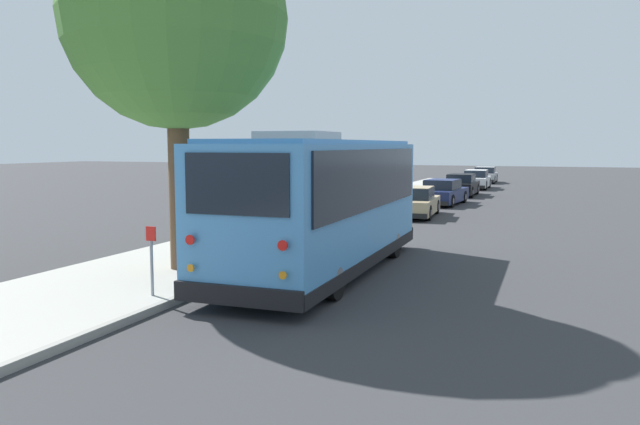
% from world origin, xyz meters
% --- Properties ---
extents(ground_plane, '(160.00, 160.00, 0.00)m').
position_xyz_m(ground_plane, '(0.00, 0.00, 0.00)').
color(ground_plane, '#333335').
extents(sidewalk_slab, '(80.00, 4.12, 0.15)m').
position_xyz_m(sidewalk_slab, '(0.00, 3.60, 0.07)').
color(sidewalk_slab, '#A3A099').
rests_on(sidewalk_slab, ground).
extents(curb_strip, '(80.00, 0.14, 0.15)m').
position_xyz_m(curb_strip, '(0.00, 1.47, 0.07)').
color(curb_strip, gray).
rests_on(curb_strip, ground).
extents(shuttle_bus, '(8.97, 2.88, 3.35)m').
position_xyz_m(shuttle_bus, '(-1.21, -0.11, 1.78)').
color(shuttle_bus, '#4C93D1').
rests_on(shuttle_bus, ground).
extents(parked_sedan_tan, '(4.41, 1.97, 1.29)m').
position_xyz_m(parked_sedan_tan, '(11.31, 0.47, 0.60)').
color(parked_sedan_tan, tan).
rests_on(parked_sedan_tan, ground).
extents(parked_sedan_navy, '(4.68, 2.03, 1.30)m').
position_xyz_m(parked_sedan_navy, '(17.21, 0.33, 0.61)').
color(parked_sedan_navy, '#19234C').
rests_on(parked_sedan_navy, ground).
extents(parked_sedan_black, '(4.53, 1.80, 1.33)m').
position_xyz_m(parked_sedan_black, '(23.29, 0.30, 0.62)').
color(parked_sedan_black, black).
rests_on(parked_sedan_black, ground).
extents(parked_sedan_white, '(4.72, 1.81, 1.33)m').
position_xyz_m(parked_sedan_white, '(29.93, 0.25, 0.62)').
color(parked_sedan_white, silver).
rests_on(parked_sedan_white, ground).
extents(parked_sedan_silver, '(4.33, 1.89, 1.30)m').
position_xyz_m(parked_sedan_silver, '(37.28, 0.49, 0.60)').
color(parked_sedan_silver, '#A8AAAF').
rests_on(parked_sedan_silver, ground).
extents(street_tree, '(5.16, 5.16, 9.20)m').
position_xyz_m(street_tree, '(-2.51, 2.95, 6.33)').
color(street_tree, brown).
rests_on(street_tree, sidewalk_slab).
extents(sign_post_near, '(0.06, 0.22, 1.36)m').
position_xyz_m(sign_post_near, '(-5.15, 1.94, 0.85)').
color(sign_post_near, gray).
rests_on(sign_post_near, sidewalk_slab).
extents(sign_post_far, '(0.06, 0.06, 1.10)m').
position_xyz_m(sign_post_far, '(-3.88, 1.94, 0.70)').
color(sign_post_far, gray).
rests_on(sign_post_far, sidewalk_slab).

